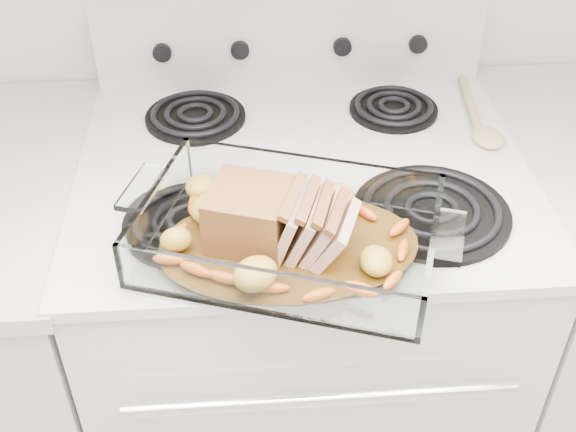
{
  "coord_description": "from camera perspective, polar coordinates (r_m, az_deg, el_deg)",
  "views": [
    {
      "loc": [
        -0.1,
        0.62,
        1.65
      ],
      "look_at": [
        -0.04,
        1.44,
        0.99
      ],
      "focal_mm": 45.0,
      "sensor_mm": 36.0,
      "label": 1
    }
  ],
  "objects": [
    {
      "name": "pork_roast",
      "position": [
        1.03,
        -1.58,
        -0.6
      ],
      "size": [
        0.21,
        0.11,
        0.09
      ],
      "rotation": [
        0.0,
        0.0,
        -0.09
      ],
      "color": "brown",
      "rests_on": "baking_dish"
    },
    {
      "name": "baking_dish",
      "position": [
        1.05,
        0.08,
        -1.84
      ],
      "size": [
        0.41,
        0.27,
        0.08
      ],
      "rotation": [
        0.0,
        0.0,
        -0.32
      ],
      "color": "white",
      "rests_on": "electric_range"
    },
    {
      "name": "wooden_spoon",
      "position": [
        1.4,
        14.94,
        7.19
      ],
      "size": [
        0.06,
        0.26,
        0.02
      ],
      "rotation": [
        0.0,
        0.0,
        -0.12
      ],
      "color": "#DEC686",
      "rests_on": "electric_range"
    },
    {
      "name": "electric_range",
      "position": [
        1.56,
        0.96,
        -9.53
      ],
      "size": [
        0.78,
        0.7,
        1.12
      ],
      "color": "silver",
      "rests_on": "ground"
    },
    {
      "name": "roast_vegetables",
      "position": [
        1.07,
        -0.23,
        -0.53
      ],
      "size": [
        0.32,
        0.17,
        0.04
      ],
      "rotation": [
        0.0,
        0.0,
        0.02
      ],
      "color": "orange",
      "rests_on": "baking_dish"
    }
  ]
}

